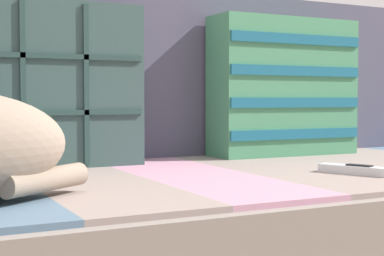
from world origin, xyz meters
The scene contains 5 objects.
couch centered at (0.00, 0.11, 0.19)m, with size 2.19×0.89×0.38m.
sofa_backrest centered at (0.00, 0.48, 0.61)m, with size 2.14×0.14×0.46m.
throw_pillow_quilted centered at (-0.47, 0.33, 0.58)m, with size 0.43×0.14×0.39m.
throw_pillow_striped centered at (0.20, 0.33, 0.58)m, with size 0.44×0.14×0.39m.
game_remote_far centered at (0.08, -0.10, 0.39)m, with size 0.12×0.20×0.02m.
Camera 1 is at (-0.79, -1.05, 0.54)m, focal length 55.00 mm.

